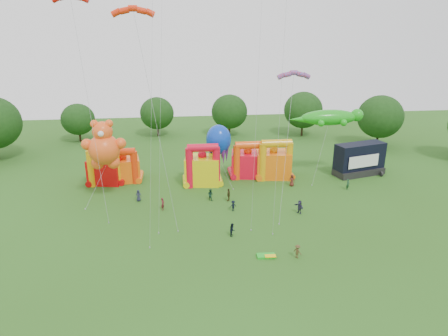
{
  "coord_description": "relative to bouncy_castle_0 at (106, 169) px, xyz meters",
  "views": [
    {
      "loc": [
        -3.79,
        -33.34,
        23.54
      ],
      "look_at": [
        2.3,
        18.0,
        5.55
      ],
      "focal_mm": 32.0,
      "sensor_mm": 36.0,
      "label": 1
    }
  ],
  "objects": [
    {
      "name": "parafoil_kites",
      "position": [
        14.07,
        -12.33,
        9.05
      ],
      "size": [
        33.52,
        12.54,
        28.54
      ],
      "color": "red",
      "rests_on": "ground"
    },
    {
      "name": "spectator_3",
      "position": [
        18.86,
        -12.85,
        -1.68
      ],
      "size": [
        1.09,
        0.79,
        1.52
      ],
      "primitive_type": "imported",
      "rotation": [
        0.0,
        0.0,
        3.39
      ],
      "color": "black",
      "rests_on": "ground"
    },
    {
      "name": "spectator_2",
      "position": [
        16.1,
        -8.84,
        -1.58
      ],
      "size": [
        1.06,
        1.04,
        1.72
      ],
      "primitive_type": "imported",
      "rotation": [
        0.0,
        0.0,
        2.41
      ],
      "color": "#153628",
      "rests_on": "ground"
    },
    {
      "name": "bouncy_castle_1",
      "position": [
        2.65,
        0.62,
        -0.19
      ],
      "size": [
        5.69,
        4.83,
        5.93
      ],
      "color": "#FF630D",
      "rests_on": "ground"
    },
    {
      "name": "gecko_kite",
      "position": [
        35.17,
        -2.0,
        4.1
      ],
      "size": [
        12.45,
        6.56,
        11.41
      ],
      "color": "#1BA417",
      "rests_on": "ground"
    },
    {
      "name": "spectator_0",
      "position": [
        5.74,
        -7.96,
        -1.58
      ],
      "size": [
        0.87,
        0.59,
        1.71
      ],
      "primitive_type": "imported",
      "rotation": [
        0.0,
        0.0,
        0.06
      ],
      "color": "#22253A",
      "rests_on": "ground"
    },
    {
      "name": "spectator_4",
      "position": [
        18.7,
        -9.39,
        -1.48
      ],
      "size": [
        0.87,
        1.21,
        1.91
      ],
      "primitive_type": "imported",
      "rotation": [
        0.0,
        0.0,
        4.31
      ],
      "color": "#3F3519",
      "rests_on": "ground"
    },
    {
      "name": "spectator_8",
      "position": [
        17.82,
        -19.76,
        -1.62
      ],
      "size": [
        0.82,
        0.94,
        1.64
      ],
      "primitive_type": "imported",
      "rotation": [
        0.0,
        0.0,
        1.29
      ],
      "color": "black",
      "rests_on": "ground"
    },
    {
      "name": "spectator_6",
      "position": [
        29.4,
        -4.83,
        -1.47
      ],
      "size": [
        1.12,
        0.99,
        1.93
      ],
      "primitive_type": "imported",
      "rotation": [
        0.0,
        0.0,
        5.79
      ],
      "color": "#572118",
      "rests_on": "ground"
    },
    {
      "name": "spectator_9",
      "position": [
        24.14,
        -25.46,
        -1.65
      ],
      "size": [
        1.09,
        1.16,
        1.57
      ],
      "primitive_type": "imported",
      "rotation": [
        0.0,
        0.0,
        2.23
      ],
      "color": "#49391D",
      "rests_on": "ground"
    },
    {
      "name": "diamond_kites",
      "position": [
        15.96,
        -16.59,
        14.29
      ],
      "size": [
        17.26,
        9.95,
        38.24
      ],
      "color": "red",
      "rests_on": "ground"
    },
    {
      "name": "tree_ring",
      "position": [
        14.36,
        -28.15,
        3.82
      ],
      "size": [
        125.51,
        127.63,
        12.07
      ],
      "color": "#352314",
      "rests_on": "ground"
    },
    {
      "name": "bouncy_castle_4",
      "position": [
        27.42,
        -0.48,
        0.16
      ],
      "size": [
        6.1,
        5.14,
        6.88
      ],
      "color": "orange",
      "rests_on": "ground"
    },
    {
      "name": "bouncy_castle_2",
      "position": [
        15.43,
        -2.2,
        0.22
      ],
      "size": [
        5.86,
        4.93,
        7.04
      ],
      "color": "yellow",
      "rests_on": "ground"
    },
    {
      "name": "spectator_5",
      "position": [
        27.65,
        -14.64,
        -1.51
      ],
      "size": [
        1.17,
        1.81,
        1.87
      ],
      "primitive_type": "imported",
      "rotation": [
        0.0,
        0.0,
        5.11
      ],
      "color": "#2B2843",
      "rests_on": "ground"
    },
    {
      "name": "bouncy_castle_3",
      "position": [
        23.25,
        0.52,
        -0.01
      ],
      "size": [
        5.96,
        5.07,
        6.42
      ],
      "color": "red",
      "rests_on": "ground"
    },
    {
      "name": "spectator_1",
      "position": [
        9.32,
        -11.38,
        -1.55
      ],
      "size": [
        0.6,
        0.75,
        1.78
      ],
      "primitive_type": "imported",
      "rotation": [
        0.0,
        0.0,
        1.27
      ],
      "color": "maroon",
      "rests_on": "ground"
    },
    {
      "name": "bouncy_castle_0",
      "position": [
        0.0,
        0.0,
        0.0
      ],
      "size": [
        5.68,
        4.87,
        6.42
      ],
      "color": "red",
      "rests_on": "ground"
    },
    {
      "name": "ground",
      "position": [
        15.56,
        -28.77,
        -2.44
      ],
      "size": [
        160.0,
        160.0,
        0.0
      ],
      "primitive_type": "plane",
      "color": "#2A5317",
      "rests_on": "ground"
    },
    {
      "name": "spectator_7",
      "position": [
        37.59,
        -7.33,
        -1.57
      ],
      "size": [
        0.76,
        0.72,
        1.75
      ],
      "primitive_type": "imported",
      "rotation": [
        0.0,
        0.0,
        0.67
      ],
      "color": "#173A21",
      "rests_on": "ground"
    },
    {
      "name": "teddy_bear_kite",
      "position": [
        0.98,
        -7.28,
        3.96
      ],
      "size": [
        6.16,
        5.5,
        11.96
      ],
      "color": "#FE571C",
      "rests_on": "ground"
    },
    {
      "name": "octopus_kite",
      "position": [
        18.52,
        -0.63,
        2.51
      ],
      "size": [
        4.06,
        7.47,
        9.17
      ],
      "color": "#0C39BC",
      "rests_on": "ground"
    },
    {
      "name": "stage_trailer",
      "position": [
        42.24,
        -0.83,
        0.22
      ],
      "size": [
        9.25,
        5.39,
        5.5
      ],
      "color": "black",
      "rests_on": "ground"
    },
    {
      "name": "folded_kite_bundle",
      "position": [
        20.88,
        -24.93,
        -2.3
      ],
      "size": [
        2.05,
        1.19,
        0.31
      ],
      "color": "green",
      "rests_on": "ground"
    }
  ]
}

